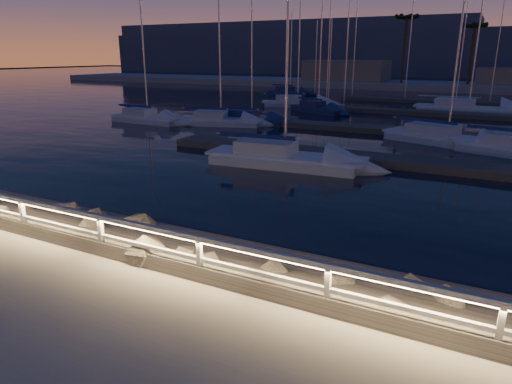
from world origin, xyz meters
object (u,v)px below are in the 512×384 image
sailboat_e (146,117)px  sailboat_f (250,118)px  sailboat_i (317,108)px  sailboat_m (289,91)px  sailboat_n (296,102)px  sailboat_g (444,137)px  sailboat_l (465,108)px  sailboat_a (219,120)px  sailboat_b (281,157)px  guard_rail (161,239)px

sailboat_e → sailboat_f: 8.74m
sailboat_i → sailboat_f: bearing=-78.8°
sailboat_e → sailboat_m: bearing=93.2°
sailboat_n → sailboat_f: bearing=-107.4°
sailboat_f → sailboat_g: 15.52m
sailboat_f → sailboat_l: size_ratio=0.65×
sailboat_i → sailboat_l: size_ratio=0.65×
sailboat_m → sailboat_e: bearing=-83.7°
sailboat_a → sailboat_g: sailboat_g is taller
sailboat_a → sailboat_b: bearing=-60.6°
sailboat_e → sailboat_f: sailboat_e is taller
sailboat_i → sailboat_n: bearing=159.8°
sailboat_e → sailboat_g: bearing=5.2°
sailboat_a → sailboat_n: size_ratio=0.88×
guard_rail → sailboat_i: sailboat_i is taller
sailboat_e → sailboat_l: sailboat_l is taller
sailboat_f → sailboat_i: size_ratio=1.01×
sailboat_f → sailboat_e: bearing=-154.6°
sailboat_b → sailboat_f: size_ratio=1.26×
sailboat_g → sailboat_m: bearing=149.9°
guard_rail → sailboat_f: bearing=114.0°
sailboat_e → sailboat_a: bearing=15.9°
guard_rail → sailboat_f: size_ratio=4.00×
guard_rail → sailboat_b: (-2.96, 13.26, -0.92)m
sailboat_g → sailboat_a: bearing=-159.2°
sailboat_i → sailboat_m: bearing=145.6°
sailboat_a → sailboat_b: sailboat_b is taller
guard_rail → sailboat_g: (3.84, 23.44, -0.94)m
sailboat_b → sailboat_g: 12.25m
sailboat_a → sailboat_l: sailboat_l is taller
sailboat_a → guard_rail: bearing=-76.0°
sailboat_i → sailboat_m: size_ratio=0.98×
sailboat_b → sailboat_n: size_ratio=1.04×
sailboat_f → sailboat_g: (15.34, -2.35, 0.04)m
sailboat_a → sailboat_e: size_ratio=1.00×
sailboat_g → sailboat_m: sailboat_g is taller
sailboat_f → sailboat_l: sailboat_l is taller
sailboat_i → sailboat_g: bearing=-18.3°
sailboat_a → sailboat_g: bearing=-15.9°
sailboat_i → sailboat_l: bearing=50.1°
sailboat_m → sailboat_g: bearing=-46.5°
sailboat_e → guard_rail: bearing=-46.7°
sailboat_b → sailboat_i: (-6.23, 22.26, -0.05)m
sailboat_a → sailboat_m: 30.82m
guard_rail → sailboat_a: (-13.21, 23.66, -0.95)m
sailboat_n → sailboat_e: bearing=-134.2°
sailboat_e → sailboat_i: bearing=54.5°
sailboat_b → sailboat_l: 29.32m
guard_rail → sailboat_g: bearing=80.7°
sailboat_n → sailboat_m: bearing=92.0°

